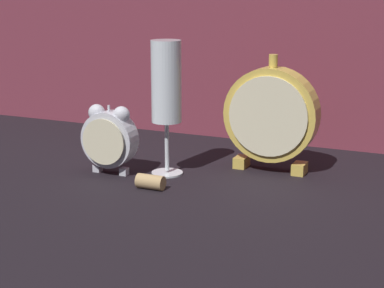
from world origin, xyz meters
TOP-DOWN VIEW (x-y plane):
  - ground_plane at (0.00, 0.00)m, footprint 4.00×4.00m
  - alarm_clock_twin_bell at (-0.12, 0.02)m, footprint 0.09×0.03m
  - mantel_clock_silver at (0.11, 0.14)m, footprint 0.15×0.04m
  - champagne_flute at (-0.03, 0.05)m, footprint 0.05×0.05m
  - wine_cork at (-0.02, -0.02)m, footprint 0.04×0.02m

SIDE VIEW (x-z plane):
  - ground_plane at x=0.00m, z-range 0.00..0.00m
  - wine_cork at x=-0.02m, z-range 0.00..0.02m
  - alarm_clock_twin_bell at x=-0.12m, z-range 0.01..0.12m
  - mantel_clock_silver at x=0.11m, z-range 0.00..0.19m
  - champagne_flute at x=-0.03m, z-range 0.03..0.24m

